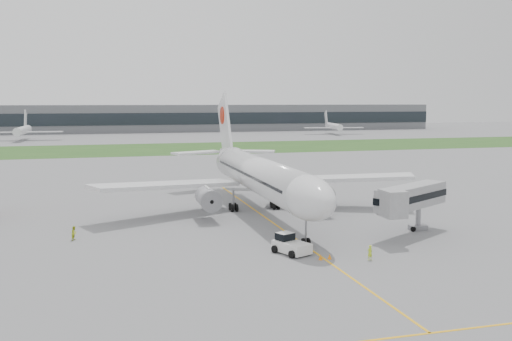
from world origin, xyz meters
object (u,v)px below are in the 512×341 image
object	(u,v)px
airliner	(258,174)
pushback_tug	(290,244)
ground_crew_near	(370,253)
jet_bridge	(409,198)

from	to	relation	value
airliner	pushback_tug	distance (m)	22.88
ground_crew_near	jet_bridge	bearing A→B (deg)	-150.25
airliner	jet_bridge	bearing A→B (deg)	-53.51
airliner	jet_bridge	size ratio (longest dim) A/B	4.37
jet_bridge	ground_crew_near	bearing A→B (deg)	-167.88
airliner	ground_crew_near	distance (m)	27.73
pushback_tug	ground_crew_near	xyz separation A→B (m)	(6.98, -4.72, -0.17)
ground_crew_near	airliner	bearing A→B (deg)	-93.76
airliner	jet_bridge	distance (m)	22.92
pushback_tug	jet_bridge	distance (m)	17.11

